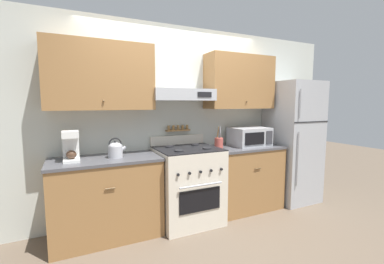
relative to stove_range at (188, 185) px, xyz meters
The scene contains 10 objects.
ground_plane 0.55m from the stove_range, 90.00° to the right, with size 16.00×16.00×0.00m, color brown.
wall_back 1.03m from the stove_range, 95.98° to the left, with size 5.20×0.46×2.55m.
counter_left 0.99m from the stove_range, behind, with size 1.20×0.63×0.91m.
counter_right 0.91m from the stove_range, ahead, with size 1.05×0.63×0.91m.
stove_range is the anchor object (origin of this frame).
refrigerator 1.86m from the stove_range, ahead, with size 0.68×0.70×1.85m.
tea_kettle 1.02m from the stove_range, behind, with size 0.20×0.16×0.23m.
coffee_maker 1.46m from the stove_range, behind, with size 0.16×0.24×0.32m.
microwave 1.15m from the stove_range, ahead, with size 0.53×0.40×0.26m.
utensil_crock 0.70m from the stove_range, ahead, with size 0.12×0.12×0.30m.
Camera 1 is at (-1.32, -2.64, 1.52)m, focal length 24.00 mm.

